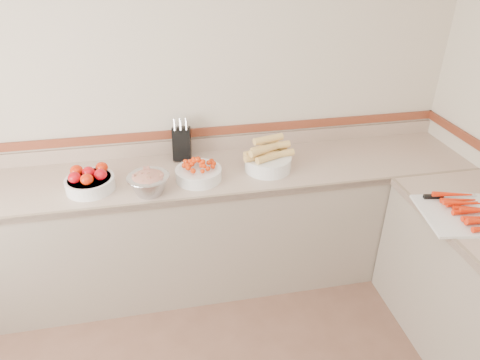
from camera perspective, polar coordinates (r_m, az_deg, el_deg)
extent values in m
plane|color=beige|center=(2.98, -9.20, 10.55)|extent=(4.00, 0.00, 4.00)
cube|color=tan|center=(2.85, -8.17, 0.44)|extent=(4.00, 0.65, 0.04)
cube|color=gray|center=(3.10, -7.58, -6.81)|extent=(4.00, 0.63, 0.86)
cube|color=#8A735D|center=(2.58, -7.69, -2.94)|extent=(4.00, 0.02, 0.04)
cube|color=tan|center=(3.10, -8.67, 4.38)|extent=(4.00, 0.02, 0.10)
cube|color=brown|center=(3.06, -8.81, 6.05)|extent=(4.00, 0.02, 0.06)
cube|color=black|center=(3.00, -7.77, 4.84)|extent=(0.14, 0.17, 0.24)
cylinder|color=silver|center=(2.91, -8.70, 7.11)|extent=(0.02, 0.03, 0.06)
cylinder|color=silver|center=(2.91, -7.92, 7.18)|extent=(0.02, 0.03, 0.06)
cylinder|color=silver|center=(2.92, -7.15, 7.25)|extent=(0.02, 0.03, 0.06)
cylinder|color=silver|center=(2.94, -8.73, 7.29)|extent=(0.02, 0.03, 0.06)
cylinder|color=silver|center=(2.94, -7.96, 7.36)|extent=(0.02, 0.03, 0.06)
cylinder|color=silver|center=(2.94, -7.19, 7.43)|extent=(0.02, 0.03, 0.06)
cylinder|color=silver|center=(2.96, -8.76, 7.47)|extent=(0.02, 0.03, 0.06)
cylinder|color=silver|center=(2.96, -7.99, 7.54)|extent=(0.02, 0.03, 0.06)
cylinder|color=silver|center=(2.96, -7.23, 7.61)|extent=(0.02, 0.03, 0.06)
cylinder|color=white|center=(2.79, -19.33, -0.46)|extent=(0.30, 0.30, 0.08)
torus|color=white|center=(2.77, -19.45, 0.14)|extent=(0.30, 0.30, 0.01)
cylinder|color=white|center=(2.77, -19.45, 0.14)|extent=(0.26, 0.26, 0.01)
ellipsoid|color=red|center=(2.73, -21.20, 0.30)|extent=(0.08, 0.08, 0.07)
ellipsoid|color=red|center=(2.69, -19.75, 0.10)|extent=(0.08, 0.08, 0.07)
ellipsoid|color=red|center=(2.71, -18.11, 0.71)|extent=(0.08, 0.08, 0.07)
ellipsoid|color=red|center=(2.81, -20.97, 1.19)|extent=(0.08, 0.08, 0.07)
ellipsoid|color=red|center=(2.77, -19.55, 1.00)|extent=(0.08, 0.08, 0.07)
ellipsoid|color=red|center=(2.79, -17.96, 1.59)|extent=(0.08, 0.08, 0.07)
cylinder|color=white|center=(2.75, -5.54, 0.79)|extent=(0.30, 0.30, 0.08)
torus|color=white|center=(2.73, -5.57, 1.39)|extent=(0.30, 0.30, 0.01)
cylinder|color=white|center=(2.73, -5.57, 1.39)|extent=(0.26, 0.26, 0.01)
sphere|color=red|center=(2.70, -5.21, 2.29)|extent=(0.03, 0.03, 0.03)
sphere|color=red|center=(2.73, -4.56, 2.56)|extent=(0.03, 0.03, 0.03)
sphere|color=red|center=(2.73, -3.94, 2.26)|extent=(0.03, 0.03, 0.03)
sphere|color=red|center=(2.70, -5.29, 2.28)|extent=(0.03, 0.03, 0.03)
sphere|color=red|center=(2.73, -7.46, 1.93)|extent=(0.03, 0.03, 0.03)
sphere|color=red|center=(2.66, -6.34, 1.26)|extent=(0.03, 0.03, 0.03)
sphere|color=red|center=(2.68, -4.01, 1.55)|extent=(0.03, 0.03, 0.03)
sphere|color=red|center=(2.69, -4.47, 2.11)|extent=(0.03, 0.03, 0.03)
sphere|color=red|center=(2.69, -6.85, 1.77)|extent=(0.03, 0.03, 0.03)
sphere|color=red|center=(2.70, -4.47, 2.26)|extent=(0.03, 0.03, 0.03)
sphere|color=red|center=(2.76, -6.52, 2.61)|extent=(0.03, 0.03, 0.03)
sphere|color=red|center=(2.76, -5.75, 2.81)|extent=(0.03, 0.03, 0.03)
sphere|color=red|center=(2.67, -4.31, 1.50)|extent=(0.03, 0.03, 0.03)
sphere|color=red|center=(2.72, -6.36, 2.27)|extent=(0.03, 0.03, 0.03)
sphere|color=red|center=(2.70, -5.76, 2.28)|extent=(0.03, 0.03, 0.03)
sphere|color=red|center=(2.71, -5.61, 2.70)|extent=(0.03, 0.03, 0.03)
sphere|color=red|center=(2.68, -5.19, 1.93)|extent=(0.03, 0.03, 0.03)
sphere|color=red|center=(2.81, -4.71, 2.86)|extent=(0.03, 0.03, 0.03)
sphere|color=red|center=(2.67, -5.26, 1.89)|extent=(0.03, 0.03, 0.03)
sphere|color=red|center=(2.74, -6.46, 2.53)|extent=(0.03, 0.03, 0.03)
sphere|color=red|center=(2.80, -5.59, 2.85)|extent=(0.03, 0.03, 0.03)
sphere|color=red|center=(2.74, -5.52, 2.91)|extent=(0.03, 0.03, 0.03)
sphere|color=red|center=(2.69, -5.88, 2.26)|extent=(0.03, 0.03, 0.03)
sphere|color=red|center=(2.78, -5.46, 2.79)|extent=(0.03, 0.03, 0.03)
sphere|color=red|center=(2.65, -6.27, 1.21)|extent=(0.03, 0.03, 0.03)
sphere|color=red|center=(2.69, -5.34, 2.18)|extent=(0.03, 0.03, 0.03)
sphere|color=red|center=(2.70, -5.80, 2.29)|extent=(0.03, 0.03, 0.03)
sphere|color=red|center=(2.68, -4.03, 1.77)|extent=(0.03, 0.03, 0.03)
sphere|color=red|center=(2.74, -6.22, 2.79)|extent=(0.03, 0.03, 0.03)
sphere|color=red|center=(2.81, -5.72, 2.91)|extent=(0.03, 0.03, 0.03)
sphere|color=red|center=(2.68, -5.22, 2.24)|extent=(0.03, 0.03, 0.03)
sphere|color=red|center=(2.76, -4.17, 2.53)|extent=(0.03, 0.03, 0.03)
sphere|color=red|center=(2.64, -5.01, 1.17)|extent=(0.03, 0.03, 0.03)
cylinder|color=white|center=(2.86, 3.74, 2.28)|extent=(0.31, 0.31, 0.09)
torus|color=white|center=(2.84, 3.77, 3.00)|extent=(0.31, 0.31, 0.01)
cylinder|color=#EFBB63|center=(2.79, 2.55, 3.21)|extent=(0.21, 0.10, 0.05)
cylinder|color=#EFBB63|center=(2.79, 4.02, 3.08)|extent=(0.21, 0.12, 0.05)
cylinder|color=#EFBB63|center=(2.83, 5.19, 3.48)|extent=(0.21, 0.07, 0.05)
cylinder|color=#EFBB63|center=(2.85, 2.46, 3.78)|extent=(0.21, 0.11, 0.05)
cylinder|color=#EFBB63|center=(2.88, 4.23, 4.02)|extent=(0.21, 0.06, 0.05)
cylinder|color=#EFBB63|center=(2.80, 3.40, 4.33)|extent=(0.21, 0.12, 0.05)
cylinder|color=#EFBB63|center=(2.83, 4.67, 4.54)|extent=(0.21, 0.08, 0.05)
cylinder|color=#EFBB63|center=(2.82, 3.79, 5.46)|extent=(0.21, 0.10, 0.05)
cylinder|color=#EFBB63|center=(2.77, 3.14, 4.02)|extent=(0.21, 0.13, 0.05)
cylinder|color=#B2B2BA|center=(2.64, -12.03, -0.61)|extent=(0.25, 0.25, 0.12)
torus|color=#B2B2BA|center=(2.61, -12.16, 0.41)|extent=(0.26, 0.26, 0.01)
ellipsoid|color=#BA1558|center=(2.62, -12.14, 0.25)|extent=(0.21, 0.21, 0.07)
cube|color=#BA1558|center=(2.56, -12.76, -0.15)|extent=(0.02, 0.02, 0.02)
cube|color=#A7BF5D|center=(2.64, -13.37, 0.86)|extent=(0.02, 0.02, 0.02)
cube|color=#BA1558|center=(2.62, -12.11, 0.62)|extent=(0.02, 0.02, 0.02)
cube|color=#A7BF5D|center=(2.62, -13.00, 0.82)|extent=(0.02, 0.02, 0.02)
cube|color=#BA1558|center=(2.61, -13.67, 0.36)|extent=(0.02, 0.02, 0.02)
cube|color=#A7BF5D|center=(2.62, -11.95, 0.78)|extent=(0.02, 0.02, 0.02)
cube|color=#BA1558|center=(2.67, -12.17, 1.61)|extent=(0.02, 0.02, 0.02)
cube|color=#A7BF5D|center=(2.67, -12.63, 1.54)|extent=(0.02, 0.02, 0.02)
cube|color=#BA1558|center=(2.56, -12.06, 0.36)|extent=(0.02, 0.02, 0.02)
cube|color=#A7BF5D|center=(2.61, -12.17, 0.89)|extent=(0.02, 0.02, 0.02)
cube|color=#BA1558|center=(2.61, -12.19, 0.56)|extent=(0.02, 0.02, 0.02)
cube|color=#A7BF5D|center=(2.58, -12.24, 0.54)|extent=(0.02, 0.02, 0.02)
cube|color=#BA1558|center=(2.61, -13.94, 0.56)|extent=(0.02, 0.02, 0.02)
cube|color=#A7BF5D|center=(2.58, -10.47, 0.66)|extent=(0.02, 0.02, 0.02)
cube|color=white|center=(2.73, 28.31, -4.07)|extent=(0.59, 0.49, 0.02)
cone|color=red|center=(2.67, 29.33, -4.48)|extent=(0.21, 0.06, 0.03)
cone|color=red|center=(2.68, 29.09, -3.64)|extent=(0.21, 0.06, 0.03)
cone|color=red|center=(2.71, 28.57, -3.78)|extent=(0.21, 0.06, 0.03)
cone|color=red|center=(2.73, 28.19, -3.43)|extent=(0.21, 0.06, 0.03)
cone|color=red|center=(2.74, 27.96, -2.60)|extent=(0.21, 0.06, 0.03)
cone|color=red|center=(2.77, 27.46, -2.75)|extent=(0.21, 0.06, 0.03)
cone|color=red|center=(2.79, 27.10, -2.42)|extent=(0.21, 0.06, 0.03)
cone|color=red|center=(2.80, 26.88, -1.61)|extent=(0.21, 0.06, 0.03)
cube|color=silver|center=(2.87, 26.99, -1.77)|extent=(0.22, 0.08, 0.00)
cube|color=black|center=(2.77, 24.37, -2.02)|extent=(0.12, 0.04, 0.02)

